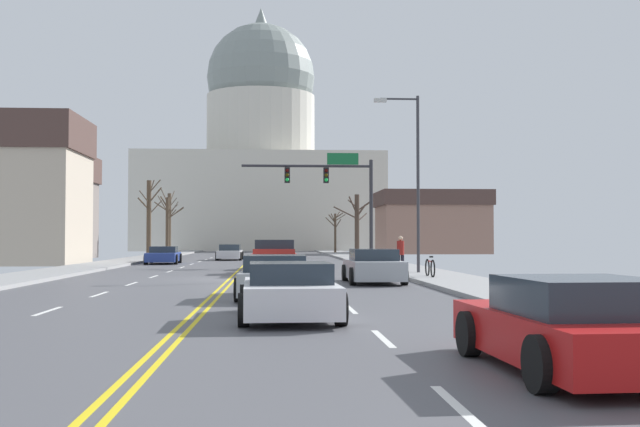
{
  "coord_description": "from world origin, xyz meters",
  "views": [
    {
      "loc": [
        1.65,
        -31.57,
        1.68
      ],
      "look_at": [
        5.44,
        28.9,
        3.63
      ],
      "focal_mm": 42.68,
      "sensor_mm": 36.0,
      "label": 1
    }
  ],
  "objects_px": {
    "street_lamp_right": "(412,168)",
    "sedan_oncoming_01": "(230,253)",
    "signal_gantry": "(334,185)",
    "bicycle_parked": "(430,268)",
    "sedan_near_05": "(574,327)",
    "sedan_near_00": "(273,258)",
    "sedan_oncoming_00": "(164,256)",
    "sedan_near_03": "(276,278)",
    "sedan_near_04": "(289,292)",
    "pickup_truck_near_01": "(274,259)",
    "sedan_near_02": "(373,267)",
    "pedestrian_00": "(400,252)"
  },
  "relations": [
    {
      "from": "street_lamp_right",
      "to": "sedan_near_02",
      "type": "bearing_deg",
      "value": -114.49
    },
    {
      "from": "sedan_near_00",
      "to": "sedan_oncoming_01",
      "type": "relative_size",
      "value": 0.98
    },
    {
      "from": "pickup_truck_near_01",
      "to": "sedan_near_04",
      "type": "relative_size",
      "value": 1.28
    },
    {
      "from": "sedan_near_00",
      "to": "pedestrian_00",
      "type": "distance_m",
      "value": 8.12
    },
    {
      "from": "signal_gantry",
      "to": "sedan_near_00",
      "type": "height_order",
      "value": "signal_gantry"
    },
    {
      "from": "street_lamp_right",
      "to": "sedan_near_00",
      "type": "relative_size",
      "value": 1.78
    },
    {
      "from": "sedan_near_00",
      "to": "sedan_oncoming_01",
      "type": "height_order",
      "value": "sedan_near_00"
    },
    {
      "from": "pedestrian_00",
      "to": "bicycle_parked",
      "type": "bearing_deg",
      "value": -87.08
    },
    {
      "from": "sedan_near_03",
      "to": "sedan_oncoming_01",
      "type": "xyz_separation_m",
      "value": [
        -3.33,
        36.93,
        -0.01
      ]
    },
    {
      "from": "sedan_near_02",
      "to": "sedan_oncoming_01",
      "type": "distance_m",
      "value": 30.89
    },
    {
      "from": "pickup_truck_near_01",
      "to": "sedan_oncoming_01",
      "type": "bearing_deg",
      "value": 98.31
    },
    {
      "from": "sedan_oncoming_00",
      "to": "signal_gantry",
      "type": "bearing_deg",
      "value": -23.03
    },
    {
      "from": "pickup_truck_near_01",
      "to": "bicycle_parked",
      "type": "height_order",
      "value": "pickup_truck_near_01"
    },
    {
      "from": "sedan_near_00",
      "to": "pedestrian_00",
      "type": "bearing_deg",
      "value": -42.29
    },
    {
      "from": "sedan_oncoming_00",
      "to": "sedan_near_00",
      "type": "bearing_deg",
      "value": -51.69
    },
    {
      "from": "signal_gantry",
      "to": "pickup_truck_near_01",
      "type": "distance_m",
      "value": 11.4
    },
    {
      "from": "signal_gantry",
      "to": "bicycle_parked",
      "type": "distance_m",
      "value": 16.13
    },
    {
      "from": "sedan_near_00",
      "to": "sedan_near_03",
      "type": "height_order",
      "value": "sedan_near_00"
    },
    {
      "from": "sedan_near_04",
      "to": "sedan_near_05",
      "type": "relative_size",
      "value": 1.01
    },
    {
      "from": "signal_gantry",
      "to": "pickup_truck_near_01",
      "type": "relative_size",
      "value": 1.44
    },
    {
      "from": "sedan_near_00",
      "to": "sedan_oncoming_00",
      "type": "height_order",
      "value": "sedan_near_00"
    },
    {
      "from": "sedan_near_02",
      "to": "sedan_near_05",
      "type": "xyz_separation_m",
      "value": [
        0.03,
        -18.88,
        -0.03
      ]
    },
    {
      "from": "sedan_oncoming_00",
      "to": "sedan_oncoming_01",
      "type": "relative_size",
      "value": 1.01
    },
    {
      "from": "street_lamp_right",
      "to": "sedan_near_03",
      "type": "distance_m",
      "value": 14.49
    },
    {
      "from": "sedan_near_03",
      "to": "sedan_near_04",
      "type": "relative_size",
      "value": 1.04
    },
    {
      "from": "pickup_truck_near_01",
      "to": "sedan_oncoming_00",
      "type": "distance_m",
      "value": 16.25
    },
    {
      "from": "sedan_near_00",
      "to": "bicycle_parked",
      "type": "height_order",
      "value": "sedan_near_00"
    },
    {
      "from": "signal_gantry",
      "to": "sedan_near_00",
      "type": "bearing_deg",
      "value": -129.62
    },
    {
      "from": "street_lamp_right",
      "to": "sedan_oncoming_01",
      "type": "distance_m",
      "value": 26.67
    },
    {
      "from": "sedan_near_04",
      "to": "sedan_oncoming_01",
      "type": "xyz_separation_m",
      "value": [
        -3.59,
        42.56,
        -0.0
      ]
    },
    {
      "from": "sedan_near_02",
      "to": "sedan_near_03",
      "type": "xyz_separation_m",
      "value": [
        -3.68,
        -6.84,
        -0.03
      ]
    },
    {
      "from": "sedan_near_05",
      "to": "sedan_oncoming_01",
      "type": "height_order",
      "value": "sedan_near_05"
    },
    {
      "from": "sedan_near_02",
      "to": "sedan_oncoming_01",
      "type": "relative_size",
      "value": 0.99
    },
    {
      "from": "sedan_oncoming_01",
      "to": "bicycle_parked",
      "type": "xyz_separation_m",
      "value": [
        9.56,
        -28.15,
        -0.07
      ]
    },
    {
      "from": "signal_gantry",
      "to": "sedan_near_03",
      "type": "relative_size",
      "value": 1.76
    },
    {
      "from": "signal_gantry",
      "to": "sedan_near_04",
      "type": "relative_size",
      "value": 1.83
    },
    {
      "from": "sedan_near_00",
      "to": "sedan_near_02",
      "type": "relative_size",
      "value": 0.99
    },
    {
      "from": "pedestrian_00",
      "to": "sedan_oncoming_00",
      "type": "bearing_deg",
      "value": 132.19
    },
    {
      "from": "pickup_truck_near_01",
      "to": "bicycle_parked",
      "type": "relative_size",
      "value": 3.11
    },
    {
      "from": "sedan_oncoming_01",
      "to": "sedan_near_05",
      "type": "bearing_deg",
      "value": -81.83
    },
    {
      "from": "sedan_near_03",
      "to": "sedan_oncoming_00",
      "type": "bearing_deg",
      "value": 104.05
    },
    {
      "from": "signal_gantry",
      "to": "sedan_near_02",
      "type": "height_order",
      "value": "signal_gantry"
    },
    {
      "from": "sedan_near_05",
      "to": "bicycle_parked",
      "type": "distance_m",
      "value": 20.98
    },
    {
      "from": "pickup_truck_near_01",
      "to": "sedan_near_05",
      "type": "xyz_separation_m",
      "value": [
        3.7,
        -26.15,
        -0.16
      ]
    },
    {
      "from": "pickup_truck_near_01",
      "to": "sedan_near_05",
      "type": "distance_m",
      "value": 26.41
    },
    {
      "from": "street_lamp_right",
      "to": "sedan_near_04",
      "type": "xyz_separation_m",
      "value": [
        -5.94,
        -18.02,
        -4.26
      ]
    },
    {
      "from": "sedan_near_03",
      "to": "sedan_oncoming_01",
      "type": "bearing_deg",
      "value": 95.15
    },
    {
      "from": "bicycle_parked",
      "to": "sedan_near_03",
      "type": "bearing_deg",
      "value": -125.36
    },
    {
      "from": "signal_gantry",
      "to": "street_lamp_right",
      "type": "relative_size",
      "value": 0.99
    },
    {
      "from": "sedan_near_04",
      "to": "sedan_near_05",
      "type": "height_order",
      "value": "sedan_near_05"
    }
  ]
}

